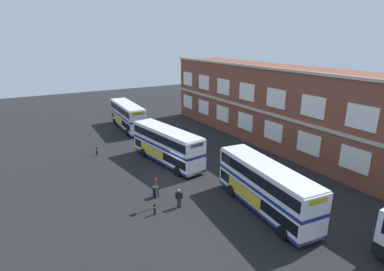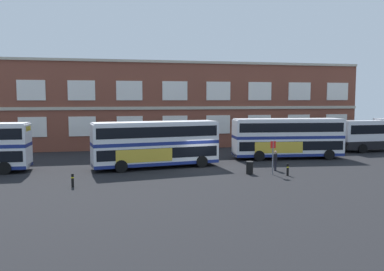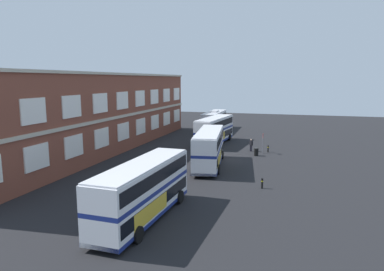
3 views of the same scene
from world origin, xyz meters
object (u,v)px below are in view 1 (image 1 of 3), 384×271
Objects in this scene: double_decker_middle at (167,145)px; safety_bollard_west at (97,151)px; waiting_passenger at (179,197)px; bus_stand_flag at (157,190)px; double_decker_far at (266,187)px; station_litter_bin at (156,192)px; double_decker_near at (128,115)px; safety_bollard_east at (155,209)px.

double_decker_middle is 9.42m from safety_bollard_west.
bus_stand_flag is (-0.96, -1.65, 0.70)m from waiting_passenger.
safety_bollard_west is at bearing -134.89° from double_decker_middle.
double_decker_far is 7.37m from waiting_passenger.
bus_stand_flag reaches higher than safety_bollard_west.
bus_stand_flag is (-4.96, -7.72, -0.51)m from double_decker_far.
bus_stand_flag is at bearing -20.41° from station_litter_bin.
double_decker_near is 0.99× the size of double_decker_far.
waiting_passenger is at bearing 59.67° from bus_stand_flag.
double_decker_middle is at bearing 147.16° from station_litter_bin.
safety_bollard_east is (25.80, -6.59, -1.66)m from double_decker_near.
double_decker_far is 10.88× the size of station_litter_bin.
safety_bollard_east is at bearing -25.58° from station_litter_bin.
double_decker_middle is 13.95m from double_decker_far.
double_decker_middle is 1.00× the size of double_decker_far.
double_decker_near is at bearing 142.41° from safety_bollard_west.
double_decker_far is 9.19m from bus_stand_flag.
bus_stand_flag is (24.81, -5.94, -0.51)m from double_decker_near.
bus_stand_flag is at bearing -30.63° from double_decker_middle.
double_decker_middle is 10.93× the size of station_litter_bin.
double_decker_near is at bearing 170.55° from waiting_passenger.
double_decker_far is 11.79× the size of safety_bollard_west.
waiting_passenger is 2.03m from bus_stand_flag.
waiting_passenger is 1.79× the size of safety_bollard_east.
double_decker_near is 25.52m from bus_stand_flag.
station_litter_bin is 1.08× the size of safety_bollard_west.
safety_bollard_east is (2.70, -1.29, -0.03)m from station_litter_bin.
double_decker_near reaches higher than safety_bollard_west.
safety_bollard_west is (-13.59, -2.03, -0.03)m from station_litter_bin.
bus_stand_flag is 15.40m from safety_bollard_west.
safety_bollard_west is at bearing -155.79° from double_decker_far.
station_litter_bin is at bearing -12.92° from double_decker_near.
station_litter_bin is at bearing 8.49° from safety_bollard_west.
bus_stand_flag is at bearing 5.20° from safety_bollard_west.
double_decker_far reaches higher than bus_stand_flag.
double_decker_far reaches higher than waiting_passenger.
double_decker_far is at bearing 10.49° from double_decker_middle.
safety_bollard_west is at bearing -174.80° from bus_stand_flag.
bus_stand_flag reaches higher than waiting_passenger.
double_decker_middle is at bearing 149.37° from bus_stand_flag.
safety_bollard_east is (16.28, 0.73, 0.00)m from safety_bollard_west.
double_decker_middle is at bearing 160.01° from waiting_passenger.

